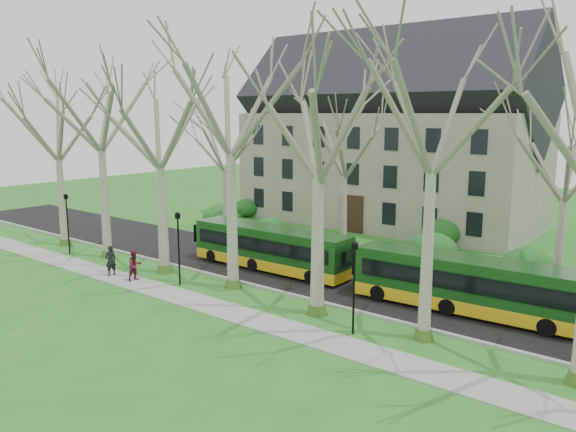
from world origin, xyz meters
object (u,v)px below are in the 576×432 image
Objects in this scene: pedestrian_a at (111,260)px; pedestrian_b at (135,266)px; bus_follow at (467,284)px; bus_lead at (271,248)px.

pedestrian_b is (2.06, 0.28, -0.04)m from pedestrian_a.
pedestrian_b is (-17.69, -7.14, -0.53)m from bus_follow.
pedestrian_a is 2.08m from pedestrian_b.
pedestrian_a is 1.04× the size of pedestrian_b.
pedestrian_b is (-4.78, -7.02, -0.50)m from bus_lead.
pedestrian_a is at bearing -162.40° from bus_follow.
pedestrian_a is at bearing -134.08° from bus_lead.
bus_follow is at bearing -64.39° from pedestrian_b.
bus_lead reaches higher than pedestrian_b.
bus_lead is 6.18× the size of pedestrian_b.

